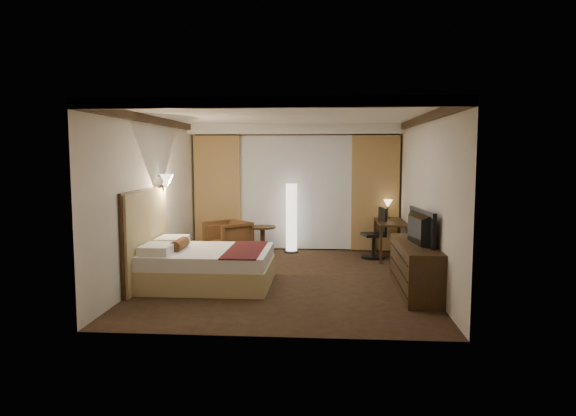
# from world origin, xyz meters

# --- Properties ---
(floor) EXTENTS (4.50, 5.50, 0.01)m
(floor) POSITION_xyz_m (0.00, 0.00, 0.00)
(floor) COLOR black
(floor) RESTS_ON ground
(ceiling) EXTENTS (4.50, 5.50, 0.01)m
(ceiling) POSITION_xyz_m (0.00, 0.00, 2.70)
(ceiling) COLOR white
(ceiling) RESTS_ON back_wall
(back_wall) EXTENTS (4.50, 0.02, 2.70)m
(back_wall) POSITION_xyz_m (0.00, 2.75, 1.35)
(back_wall) COLOR beige
(back_wall) RESTS_ON floor
(left_wall) EXTENTS (0.02, 5.50, 2.70)m
(left_wall) POSITION_xyz_m (-2.25, 0.00, 1.35)
(left_wall) COLOR beige
(left_wall) RESTS_ON floor
(right_wall) EXTENTS (0.02, 5.50, 2.70)m
(right_wall) POSITION_xyz_m (2.25, 0.00, 1.35)
(right_wall) COLOR beige
(right_wall) RESTS_ON floor
(crown_molding) EXTENTS (4.50, 5.50, 0.12)m
(crown_molding) POSITION_xyz_m (0.00, 0.00, 2.64)
(crown_molding) COLOR black
(crown_molding) RESTS_ON ceiling
(soffit) EXTENTS (4.50, 0.50, 0.20)m
(soffit) POSITION_xyz_m (0.00, 2.50, 2.60)
(soffit) COLOR white
(soffit) RESTS_ON ceiling
(curtain_sheer) EXTENTS (2.48, 0.04, 2.45)m
(curtain_sheer) POSITION_xyz_m (0.00, 2.67, 1.25)
(curtain_sheer) COLOR silver
(curtain_sheer) RESTS_ON back_wall
(curtain_left_drape) EXTENTS (1.00, 0.14, 2.45)m
(curtain_left_drape) POSITION_xyz_m (-1.70, 2.61, 1.25)
(curtain_left_drape) COLOR #B48052
(curtain_left_drape) RESTS_ON back_wall
(curtain_right_drape) EXTENTS (1.00, 0.14, 2.45)m
(curtain_right_drape) POSITION_xyz_m (1.70, 2.61, 1.25)
(curtain_right_drape) COLOR #B48052
(curtain_right_drape) RESTS_ON back_wall
(wall_sconce) EXTENTS (0.24, 0.24, 0.24)m
(wall_sconce) POSITION_xyz_m (-2.09, 0.29, 1.62)
(wall_sconce) COLOR white
(wall_sconce) RESTS_ON left_wall
(bed) EXTENTS (1.97, 1.54, 0.58)m
(bed) POSITION_xyz_m (-1.20, -0.48, 0.29)
(bed) COLOR white
(bed) RESTS_ON floor
(headboard) EXTENTS (0.12, 1.84, 1.50)m
(headboard) POSITION_xyz_m (-2.20, -0.48, 0.75)
(headboard) COLOR tan
(headboard) RESTS_ON floor
(armchair) EXTENTS (1.05, 1.05, 0.79)m
(armchair) POSITION_xyz_m (-1.35, 1.90, 0.40)
(armchair) COLOR #4F3017
(armchair) RESTS_ON floor
(side_table) EXTENTS (0.54, 0.54, 0.59)m
(side_table) POSITION_xyz_m (-0.64, 2.03, 0.30)
(side_table) COLOR black
(side_table) RESTS_ON floor
(floor_lamp) EXTENTS (0.31, 0.31, 1.47)m
(floor_lamp) POSITION_xyz_m (-0.07, 2.33, 0.74)
(floor_lamp) COLOR white
(floor_lamp) RESTS_ON floor
(desk) EXTENTS (0.55, 1.29, 0.75)m
(desk) POSITION_xyz_m (1.95, 1.90, 0.38)
(desk) COLOR black
(desk) RESTS_ON floor
(desk_lamp) EXTENTS (0.18, 0.18, 0.34)m
(desk_lamp) POSITION_xyz_m (1.95, 2.40, 0.92)
(desk_lamp) COLOR #FFD899
(desk_lamp) RESTS_ON desk
(office_chair) EXTENTS (0.60, 0.60, 1.02)m
(office_chair) POSITION_xyz_m (1.61, 1.85, 0.51)
(office_chair) COLOR black
(office_chair) RESTS_ON floor
(dresser) EXTENTS (0.50, 1.92, 0.75)m
(dresser) POSITION_xyz_m (2.00, -0.68, 0.37)
(dresser) COLOR black
(dresser) RESTS_ON floor
(television) EXTENTS (0.79, 1.22, 0.15)m
(television) POSITION_xyz_m (1.97, -0.68, 1.08)
(television) COLOR black
(television) RESTS_ON dresser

